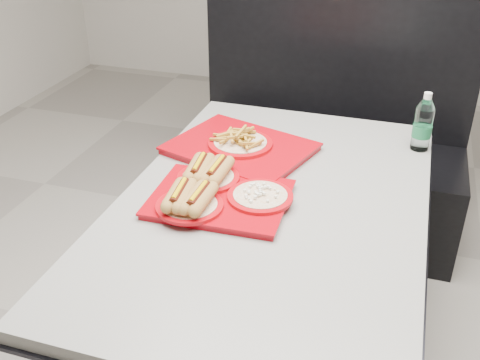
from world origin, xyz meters
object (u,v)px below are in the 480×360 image
(diner_table, at_px, (270,245))
(water_bottle, at_px, (423,125))
(booth_bench, at_px, (326,149))
(tray_near, at_px, (215,192))
(tray_far, at_px, (240,145))

(diner_table, distance_m, water_bottle, 0.69)
(diner_table, distance_m, booth_bench, 1.11)
(diner_table, xyz_separation_m, tray_near, (-0.16, -0.05, 0.20))
(booth_bench, height_order, water_bottle, booth_bench)
(tray_far, bearing_deg, booth_bench, 76.96)
(diner_table, height_order, tray_near, tray_near)
(tray_far, distance_m, water_bottle, 0.64)
(booth_bench, bearing_deg, tray_far, -103.04)
(diner_table, relative_size, water_bottle, 6.77)
(tray_near, bearing_deg, water_bottle, 43.97)
(diner_table, distance_m, tray_near, 0.26)
(tray_far, relative_size, water_bottle, 2.61)
(tray_near, xyz_separation_m, tray_far, (-0.03, 0.33, -0.01))
(diner_table, xyz_separation_m, tray_far, (-0.19, 0.28, 0.19))
(tray_near, relative_size, water_bottle, 2.00)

